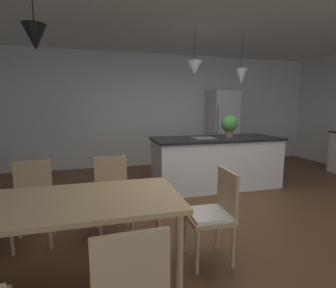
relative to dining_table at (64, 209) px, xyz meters
The scene contains 12 objects.
ground_plane 2.12m from the dining_table, 24.63° to the left, with size 10.00×8.40×0.04m, color brown.
wall_back_kitchen 4.54m from the dining_table, 66.00° to the left, with size 10.00×0.12×2.70m, color silver.
dining_table is the anchor object (origin of this frame).
chair_far_right 0.92m from the dining_table, 62.69° to the left, with size 0.43×0.43×0.87m.
chair_kitchen_end 1.32m from the dining_table, ahead, with size 0.41×0.41×0.87m.
chair_far_left 0.93m from the dining_table, 117.80° to the left, with size 0.43×0.43×0.87m.
kitchen_island 3.08m from the dining_table, 41.43° to the left, with size 2.28×0.91×0.91m.
refrigerator 4.93m from the dining_table, 48.63° to the left, with size 0.64×0.67×1.84m.
pendant_over_table 1.34m from the dining_table, 135.36° to the left, with size 0.18×0.18×0.82m.
pendant_over_island_main 3.11m from the dining_table, 47.56° to the left, with size 0.25×0.25×0.73m.
pendant_over_island_aux 3.67m from the dining_table, 36.49° to the left, with size 0.21×0.21×0.85m.
potted_plant_on_island 3.30m from the dining_table, 38.56° to the left, with size 0.30×0.30×0.39m.
Camera 1 is at (-1.51, -2.88, 1.46)m, focal length 26.84 mm.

